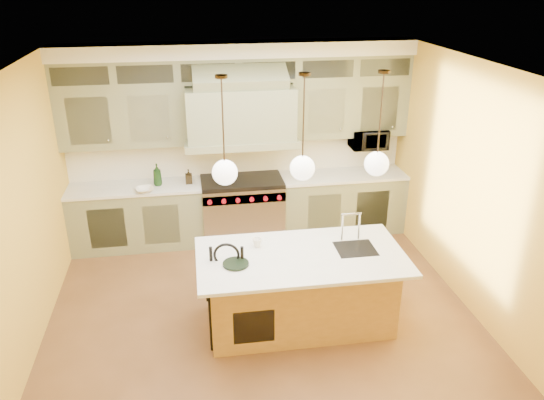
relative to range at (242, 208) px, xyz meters
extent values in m
plane|color=brown|center=(0.00, -2.14, -0.49)|extent=(5.00, 5.00, 0.00)
plane|color=white|center=(0.00, -2.14, 2.41)|extent=(5.00, 5.00, 0.00)
plane|color=gold|center=(0.00, 0.36, 0.96)|extent=(5.00, 0.00, 5.00)
plane|color=gold|center=(0.00, -4.64, 0.96)|extent=(5.00, 0.00, 5.00)
plane|color=gold|center=(-2.50, -2.14, 0.96)|extent=(0.00, 5.00, 5.00)
plane|color=gold|center=(2.50, -2.14, 0.96)|extent=(0.00, 5.00, 5.00)
cube|color=gray|center=(-1.55, 0.03, -0.04)|extent=(1.90, 0.65, 0.90)
cube|color=gray|center=(1.55, 0.03, -0.04)|extent=(1.90, 0.65, 0.90)
cube|color=white|center=(-1.55, 0.03, 0.43)|extent=(1.90, 0.68, 0.04)
cube|color=white|center=(1.55, 0.03, 0.43)|extent=(1.90, 0.68, 0.04)
cube|color=silver|center=(0.00, 0.34, 0.73)|extent=(5.00, 0.04, 0.56)
cube|color=gray|center=(-1.62, 0.18, 1.44)|extent=(1.75, 0.35, 0.85)
cube|color=gray|center=(1.62, 0.18, 1.44)|extent=(1.75, 0.35, 0.85)
cube|color=gray|center=(0.00, 0.01, 1.46)|extent=(1.50, 0.70, 0.75)
cube|color=gray|center=(0.00, 0.01, 1.06)|extent=(1.60, 0.76, 0.10)
cube|color=#333833|center=(0.00, 0.18, 2.04)|extent=(5.00, 0.35, 0.35)
cube|color=white|center=(0.00, 0.16, 2.31)|extent=(5.00, 0.47, 0.20)
cube|color=silver|center=(0.00, 0.01, -0.04)|extent=(1.20, 0.70, 0.90)
cube|color=black|center=(0.00, 0.01, 0.44)|extent=(1.20, 0.70, 0.06)
cube|color=silver|center=(0.00, -0.31, 0.29)|extent=(1.20, 0.06, 0.14)
cube|color=#A27939|center=(0.40, -2.25, -0.05)|extent=(2.05, 0.99, 0.88)
cube|color=white|center=(0.40, -2.30, 0.41)|extent=(2.30, 1.24, 0.04)
cube|color=black|center=(1.03, -2.25, 0.41)|extent=(0.44, 0.39, 0.05)
cylinder|color=black|center=(-0.63, -2.59, -0.16)|extent=(0.04, 0.04, 0.65)
cylinder|color=black|center=(-0.30, -2.63, -0.16)|extent=(0.04, 0.04, 0.65)
cylinder|color=black|center=(-0.58, -2.25, -0.16)|extent=(0.04, 0.04, 0.65)
cylinder|color=black|center=(-0.25, -2.30, -0.16)|extent=(0.04, 0.04, 0.65)
cube|color=black|center=(-0.44, -2.44, 0.19)|extent=(0.45, 0.45, 0.05)
torus|color=black|center=(-0.42, -2.28, 0.50)|extent=(0.29, 0.07, 0.29)
imported|color=black|center=(1.95, 0.11, 0.96)|extent=(0.54, 0.37, 0.30)
imported|color=#143314|center=(-1.21, 0.01, 0.61)|extent=(0.14, 0.14, 0.32)
imported|color=black|center=(-0.77, 0.01, 0.56)|extent=(0.10, 0.10, 0.21)
imported|color=white|center=(-1.39, -0.22, 0.49)|extent=(0.29, 0.29, 0.06)
imported|color=white|center=(-0.05, -2.02, 0.48)|extent=(0.11, 0.11, 0.10)
cylinder|color=#2D2319|center=(-0.40, -2.25, 2.39)|extent=(0.12, 0.12, 0.03)
cylinder|color=#2D2319|center=(-0.40, -2.25, 1.95)|extent=(0.02, 0.02, 0.93)
sphere|color=white|center=(-0.40, -2.25, 1.43)|extent=(0.26, 0.26, 0.26)
cylinder|color=#2D2319|center=(0.40, -2.25, 2.39)|extent=(0.12, 0.12, 0.03)
cylinder|color=#2D2319|center=(0.40, -2.25, 1.95)|extent=(0.02, 0.02, 0.93)
sphere|color=white|center=(0.40, -2.25, 1.43)|extent=(0.26, 0.26, 0.26)
cylinder|color=#2D2319|center=(1.20, -2.25, 2.39)|extent=(0.12, 0.12, 0.03)
cylinder|color=#2D2319|center=(1.20, -2.25, 1.95)|extent=(0.02, 0.02, 0.93)
sphere|color=white|center=(1.20, -2.25, 1.43)|extent=(0.26, 0.26, 0.26)
camera|label=1|loc=(-0.75, -7.26, 3.31)|focal=35.00mm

